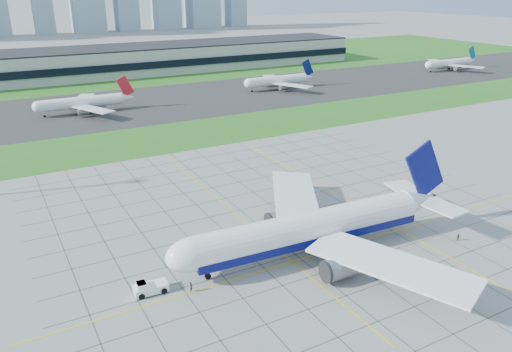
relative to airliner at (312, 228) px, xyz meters
The scene contains 13 objects.
ground 7.36m from the airliner, ahead, with size 1400.00×1400.00×0.00m, color gray.
grass_median 91.12m from the airliner, 86.92° to the left, with size 700.00×35.00×0.04m, color #2F631C.
asphalt_taxiway 146.01m from the airliner, 88.08° to the left, with size 700.00×75.00×0.04m, color #383838.
grass_far 255.94m from the airliner, 88.91° to the left, with size 700.00×145.00×0.04m, color #2F631C.
apron_markings 14.14m from the airliner, 65.97° to the left, with size 120.00×130.00×0.03m.
terminal 235.04m from the airliner, 78.99° to the left, with size 260.00×43.00×15.80m.
airliner is the anchor object (origin of this frame).
pushback_tug 32.95m from the airliner, behind, with size 8.66×3.30×2.39m.
crew_near 26.47m from the airliner, behind, with size 0.71×0.47×1.95m, color black.
crew_far 32.14m from the airliner, 20.00° to the right, with size 0.76×0.59×1.56m, color black.
distant_jet_1 142.70m from the airliner, 96.49° to the left, with size 39.17×42.66×14.08m.
distant_jet_2 166.65m from the airliner, 60.87° to the left, with size 38.71×42.66×14.08m.
distant_jet_3 251.75m from the airliner, 35.16° to the left, with size 40.91×42.66×14.08m.
Camera 1 is at (-56.99, -72.18, 50.33)m, focal length 35.00 mm.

